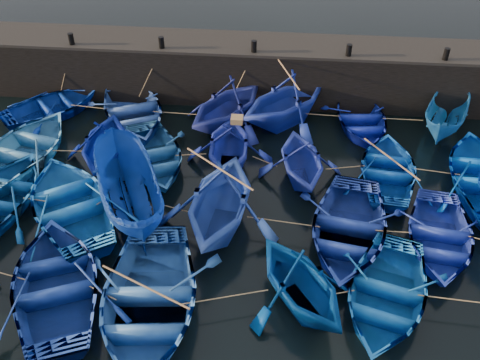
{
  "coord_description": "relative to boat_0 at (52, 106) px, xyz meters",
  "views": [
    {
      "loc": [
        1.38,
        -11.6,
        12.72
      ],
      "look_at": [
        0.0,
        3.2,
        0.7
      ],
      "focal_mm": 40.0,
      "sensor_mm": 36.0,
      "label": 1
    }
  ],
  "objects": [
    {
      "name": "boat_4",
      "position": [
        13.5,
        0.17,
        -0.0
      ],
      "size": [
        3.63,
        4.71,
        0.9
      ],
      "primitive_type": "imported",
      "rotation": [
        0.0,
        0.0,
        0.12
      ],
      "color": "navy",
      "rests_on": "ground"
    },
    {
      "name": "boat_1",
      "position": [
        3.69,
        -0.2,
        0.09
      ],
      "size": [
        5.62,
        6.32,
        1.08
      ],
      "primitive_type": "imported",
      "rotation": [
        0.0,
        0.0,
        0.45
      ],
      "color": "#26488F",
      "rests_on": "ground"
    },
    {
      "name": "boat_23",
      "position": [
        10.94,
        -9.49,
        0.56
      ],
      "size": [
        4.9,
        5.05,
        2.03
      ],
      "primitive_type": "imported",
      "rotation": [
        0.0,
        0.0,
        0.59
      ],
      "color": "navy",
      "rests_on": "ground"
    },
    {
      "name": "boat_9",
      "position": [
        8.22,
        -3.05,
        0.58
      ],
      "size": [
        3.57,
        4.09,
        2.07
      ],
      "primitive_type": "imported",
      "rotation": [
        0.0,
        0.0,
        3.19
      ],
      "color": "navy",
      "rests_on": "ground"
    },
    {
      "name": "boat_22",
      "position": [
        6.67,
        -10.25,
        0.15
      ],
      "size": [
        4.75,
        6.22,
        1.21
      ],
      "primitive_type": "imported",
      "rotation": [
        0.0,
        0.0,
        0.11
      ],
      "color": "#265AB0",
      "rests_on": "ground"
    },
    {
      "name": "bollard_1",
      "position": [
        4.78,
        1.68,
        2.41
      ],
      "size": [
        0.24,
        0.24,
        0.5
      ],
      "primitive_type": "cylinder",
      "color": "black",
      "rests_on": "quay_top"
    },
    {
      "name": "boat_0",
      "position": [
        0.0,
        0.0,
        0.0
      ],
      "size": [
        5.37,
        5.28,
        0.91
      ],
      "primitive_type": "imported",
      "rotation": [
        0.0,
        0.0,
        2.31
      ],
      "color": "navy",
      "rests_on": "ground"
    },
    {
      "name": "bollard_2",
      "position": [
        8.78,
        1.68,
        2.41
      ],
      "size": [
        0.24,
        0.24,
        0.5
      ],
      "primitive_type": "cylinder",
      "color": "black",
      "rests_on": "quay_top"
    },
    {
      "name": "boat_18",
      "position": [
        15.44,
        -6.71,
        0.0
      ],
      "size": [
        3.77,
        4.85,
        0.92
      ],
      "primitive_type": "imported",
      "rotation": [
        0.0,
        0.0,
        -0.14
      ],
      "color": "#2036B7",
      "rests_on": "ground"
    },
    {
      "name": "boat_8",
      "position": [
        5.26,
        -3.27,
        0.02
      ],
      "size": [
        4.9,
        5.55,
        0.95
      ],
      "primitive_type": "imported",
      "rotation": [
        0.0,
        0.0,
        0.43
      ],
      "color": "#215F9C",
      "rests_on": "ground"
    },
    {
      "name": "ground",
      "position": [
        8.78,
        -7.92,
        -0.46
      ],
      "size": [
        120.0,
        120.0,
        0.0
      ],
      "primitive_type": "plane",
      "color": "black",
      "rests_on": "ground"
    },
    {
      "name": "quay_top",
      "position": [
        8.78,
        2.58,
        2.1
      ],
      "size": [
        26.0,
        2.5,
        0.12
      ],
      "primitive_type": "cube",
      "color": "black",
      "rests_on": "quay_wall"
    },
    {
      "name": "boat_11",
      "position": [
        14.25,
        -3.25,
        0.0
      ],
      "size": [
        3.66,
        4.77,
        0.92
      ],
      "primitive_type": "imported",
      "rotation": [
        0.0,
        0.0,
        3.03
      ],
      "color": "#073FA0",
      "rests_on": "ground"
    },
    {
      "name": "bollard_0",
      "position": [
        0.78,
        1.68,
        2.41
      ],
      "size": [
        0.24,
        0.24,
        0.5
      ],
      "primitive_type": "cylinder",
      "color": "black",
      "rests_on": "quay_top"
    },
    {
      "name": "bollard_3",
      "position": [
        12.78,
        1.68,
        2.41
      ],
      "size": [
        0.24,
        0.24,
        0.5
      ],
      "primitive_type": "cylinder",
      "color": "black",
      "rests_on": "quay_top"
    },
    {
      "name": "boat_6",
      "position": [
        0.18,
        -3.41,
        0.1
      ],
      "size": [
        4.91,
        6.06,
        1.11
      ],
      "primitive_type": "imported",
      "rotation": [
        0.0,
        0.0,
        2.92
      ],
      "color": "#2F6FB0",
      "rests_on": "ground"
    },
    {
      "name": "boat_3",
      "position": [
        10.26,
        0.23,
        0.76
      ],
      "size": [
        6.09,
        6.08,
        2.43
      ],
      "primitive_type": "imported",
      "rotation": [
        0.0,
        0.0,
        -0.8
      ],
      "color": "#1C33A9",
      "rests_on": "ground"
    },
    {
      "name": "boat_17",
      "position": [
        12.5,
        -6.72,
        0.08
      ],
      "size": [
        4.56,
        5.76,
        1.08
      ],
      "primitive_type": "imported",
      "rotation": [
        0.0,
        0.0,
        -0.17
      ],
      "color": "navy",
      "rests_on": "ground"
    },
    {
      "name": "quay_wall",
      "position": [
        8.78,
        2.58,
        0.79
      ],
      "size": [
        26.0,
        2.5,
        2.5
      ],
      "primitive_type": "cube",
      "color": "black",
      "rests_on": "ground"
    },
    {
      "name": "boat_2",
      "position": [
        7.82,
        -0.28,
        0.69
      ],
      "size": [
        5.54,
        5.72,
        2.3
      ],
      "primitive_type": "imported",
      "rotation": [
        0.0,
        0.0,
        -0.58
      ],
      "color": "navy",
      "rests_on": "ground"
    },
    {
      "name": "boat_5",
      "position": [
        16.98,
        0.17,
        0.36
      ],
      "size": [
        3.04,
        4.49,
        1.63
      ],
      "primitive_type": "imported",
      "rotation": [
        0.0,
        0.0,
        -0.38
      ],
      "color": "#165790",
      "rests_on": "ground"
    },
    {
      "name": "boat_16",
      "position": [
        8.28,
        -6.46,
        0.8
      ],
      "size": [
        4.64,
        5.21,
        2.5
      ],
      "primitive_type": "imported",
      "rotation": [
        0.0,
        0.0,
        -0.12
      ],
      "color": "blue",
      "rests_on": "ground"
    },
    {
      "name": "boat_15",
      "position": [
        5.08,
        -6.05,
        0.56
      ],
      "size": [
        4.05,
        5.61,
        2.04
      ],
      "primitive_type": "imported",
      "rotation": [
        0.0,
        0.0,
        3.58
      ],
      "color": "navy",
      "rests_on": "ground"
    },
    {
      "name": "boat_14",
      "position": [
        3.09,
        -6.32,
        0.11
      ],
      "size": [
        6.27,
        6.7,
        1.13
      ],
      "primitive_type": "imported",
      "rotation": [
        0.0,
        0.0,
        3.73
      ],
      "color": "blue",
      "rests_on": "ground"
    },
    {
      "name": "boat_7",
      "position": [
        3.47,
        -3.31,
        0.58
      ],
      "size": [
        3.71,
        4.21,
        2.08
      ],
      "primitive_type": "imported",
      "rotation": [
        0.0,
        0.0,
        3.22
      ],
      "color": "navy",
      "rests_on": "ground"
    },
    {
      "name": "loose_oars",
      "position": [
        9.87,
        -4.93,
        1.34
      ],
      "size": [
        9.84,
        12.56,
        1.64
      ],
      "color": "#99724C",
      "rests_on": "ground"
    },
    {
      "name": "bollard_4",
      "position": [
        16.78,
        1.68,
        2.41
      ],
      "size": [
        0.24,
        0.24,
        0.5
      ],
      "primitive_type": "cylinder",
      "color": "black",
      "rests_on": "quay_top"
    },
    {
      "name": "boat_21",
      "position": [
        3.85,
        -9.78,
        0.1
      ],
      "size": [
        5.59,
        6.41,
        1.11
      ],
      "primitive_type": "imported",
      "rotation": [
        0.0,
        0.0,
        3.54
      ],
      "color": "navy",
      "rests_on": "ground"
    },
    {
      "name": "boat_24",
      "position": [
        13.42,
        -9.28,
        0.04
      ],
      "size": [
        4.63,
        5.54,
        0.99
      ],
      "primitive_type": "imported",
      "rotation": [
        0.0,
        0.0,
        -0.29
      ],
      "color": "#0F59B7",
      "rests_on": "ground"
    },
    {
      "name": "wooden_crate",
      "position": [
        8.52,
        -3.05,
        1.73
      ],
      "size": [
        0.44,
        0.43,
        0.22
      ],
      "primitive_type": "cube",
      "color": "olive",
      "rests_on": "boat_9"
    },
    {
      "name": "mooring_ropes",
      "position": [
        8.98,
        -3.13,
        0.41
      ],
      "size": [
        17.45,
        11.88,
        2.1
      ],
      "color": "tan",
      "rests_on": "ground"
    },
    {
      "name": "boat_10",
      "position": [
        10.98,
        -3.6,
        0.51
      ],
      "size": [
        3.81,
        4.21,
        1.94
      ],
      "primitive_type": "imported",
      "rotation": [
        0.0,
        0.0,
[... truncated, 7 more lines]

